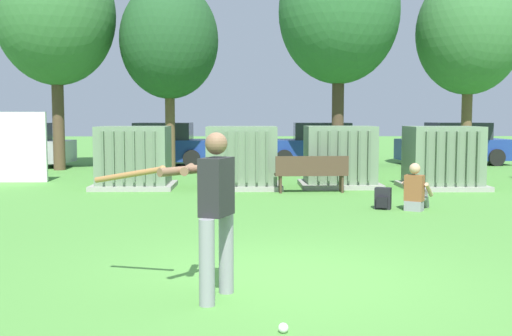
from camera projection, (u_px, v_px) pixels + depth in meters
name	position (u px, v px, depth m)	size (l,w,h in m)	color
ground_plane	(289.00, 278.00, 7.23)	(96.00, 96.00, 0.00)	#51933D
transformer_west	(134.00, 158.00, 16.06)	(2.10, 1.70, 1.62)	#9E9B93
transformer_mid_west	(242.00, 158.00, 16.04)	(2.10, 1.70, 1.62)	#9E9B93
transformer_mid_east	(340.00, 157.00, 16.37)	(2.10, 1.70, 1.62)	#9E9B93
transformer_east	(443.00, 158.00, 16.00)	(2.10, 1.70, 1.62)	#9E9B93
park_bench	(311.00, 171.00, 15.09)	(1.82, 0.48, 0.92)	#4C3828
batter	(212.00, 206.00, 6.35)	(1.57, 0.89, 1.74)	gray
sports_ball	(283.00, 328.00, 5.41)	(0.09, 0.09, 0.09)	white
seated_spectator	(416.00, 192.00, 12.36)	(0.68, 0.78, 0.96)	gray
backpack	(383.00, 199.00, 12.51)	(0.37, 0.34, 0.44)	black
tree_left	(56.00, 15.00, 20.97)	(4.05, 4.05, 7.74)	brown
tree_center_left	(169.00, 41.00, 21.35)	(3.42, 3.42, 6.54)	brown
tree_center_right	(339.00, 13.00, 20.85)	(4.11, 4.11, 7.85)	#4C3828
tree_right	(469.00, 33.00, 21.19)	(3.61, 3.61, 6.90)	brown
parked_car_leftmost	(14.00, 147.00, 22.55)	(4.29, 2.10, 1.62)	#B2B2B7
parked_car_left_of_center	(161.00, 146.00, 23.36)	(4.24, 1.99, 1.62)	navy
parked_car_right_of_center	(319.00, 145.00, 23.42)	(4.25, 2.02, 1.62)	navy
parked_car_rightmost	(455.00, 145.00, 23.73)	(4.34, 2.21, 1.62)	navy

